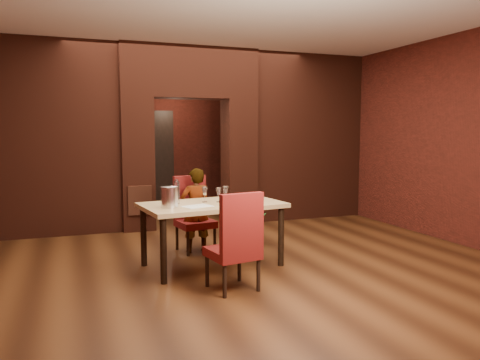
{
  "coord_description": "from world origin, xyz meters",
  "views": [
    {
      "loc": [
        -2.07,
        -6.25,
        1.72
      ],
      "look_at": [
        0.23,
        0.0,
        1.02
      ],
      "focal_mm": 35.0,
      "sensor_mm": 36.0,
      "label": 1
    }
  ],
  "objects_px": {
    "wine_glass_c": "(225,194)",
    "wine_bucket": "(170,197)",
    "person_seated": "(196,210)",
    "water_bottle": "(177,192)",
    "dining_table": "(212,234)",
    "chair_near": "(232,240)",
    "wine_glass_b": "(219,195)",
    "potted_plant": "(253,229)",
    "chair_far": "(195,214)",
    "wine_glass_a": "(205,195)"
  },
  "relations": [
    {
      "from": "wine_glass_c",
      "to": "wine_bucket",
      "type": "distance_m",
      "value": 0.78
    },
    {
      "from": "person_seated",
      "to": "water_bottle",
      "type": "xyz_separation_m",
      "value": [
        -0.41,
        -0.64,
        0.37
      ]
    },
    {
      "from": "dining_table",
      "to": "chair_near",
      "type": "xyz_separation_m",
      "value": [
        -0.05,
        -0.93,
        0.13
      ]
    },
    {
      "from": "person_seated",
      "to": "wine_bucket",
      "type": "height_order",
      "value": "person_seated"
    },
    {
      "from": "person_seated",
      "to": "wine_glass_c",
      "type": "xyz_separation_m",
      "value": [
        0.2,
        -0.73,
        0.32
      ]
    },
    {
      "from": "wine_glass_b",
      "to": "wine_glass_c",
      "type": "xyz_separation_m",
      "value": [
        0.08,
        -0.03,
        0.01
      ]
    },
    {
      "from": "person_seated",
      "to": "wine_glass_c",
      "type": "bearing_deg",
      "value": 103.71
    },
    {
      "from": "person_seated",
      "to": "wine_glass_b",
      "type": "distance_m",
      "value": 0.77
    },
    {
      "from": "dining_table",
      "to": "wine_bucket",
      "type": "bearing_deg",
      "value": -171.9
    },
    {
      "from": "chair_near",
      "to": "wine_glass_c",
      "type": "xyz_separation_m",
      "value": [
        0.24,
        0.95,
        0.38
      ]
    },
    {
      "from": "dining_table",
      "to": "water_bottle",
      "type": "xyz_separation_m",
      "value": [
        -0.43,
        0.11,
        0.56
      ]
    },
    {
      "from": "dining_table",
      "to": "potted_plant",
      "type": "distance_m",
      "value": 1.28
    },
    {
      "from": "chair_far",
      "to": "water_bottle",
      "type": "distance_m",
      "value": 0.91
    },
    {
      "from": "chair_far",
      "to": "dining_table",
      "type": "bearing_deg",
      "value": -97.92
    },
    {
      "from": "dining_table",
      "to": "person_seated",
      "type": "xyz_separation_m",
      "value": [
        -0.02,
        0.75,
        0.19
      ]
    },
    {
      "from": "wine_glass_b",
      "to": "wine_glass_c",
      "type": "relative_size",
      "value": 0.9
    },
    {
      "from": "chair_near",
      "to": "chair_far",
      "type": "bearing_deg",
      "value": -101.08
    },
    {
      "from": "chair_near",
      "to": "wine_bucket",
      "type": "bearing_deg",
      "value": -65.49
    },
    {
      "from": "dining_table",
      "to": "potted_plant",
      "type": "xyz_separation_m",
      "value": [
        0.91,
        0.88,
        -0.17
      ]
    },
    {
      "from": "person_seated",
      "to": "wine_bucket",
      "type": "distance_m",
      "value": 1.12
    },
    {
      "from": "chair_far",
      "to": "wine_glass_c",
      "type": "distance_m",
      "value": 0.88
    },
    {
      "from": "chair_near",
      "to": "wine_bucket",
      "type": "height_order",
      "value": "chair_near"
    },
    {
      "from": "dining_table",
      "to": "wine_bucket",
      "type": "distance_m",
      "value": 0.8
    },
    {
      "from": "potted_plant",
      "to": "chair_far",
      "type": "bearing_deg",
      "value": -174.36
    },
    {
      "from": "wine_glass_c",
      "to": "chair_near",
      "type": "bearing_deg",
      "value": -104.18
    },
    {
      "from": "dining_table",
      "to": "wine_glass_b",
      "type": "bearing_deg",
      "value": 17.57
    },
    {
      "from": "potted_plant",
      "to": "wine_bucket",
      "type": "bearing_deg",
      "value": -145.0
    },
    {
      "from": "chair_far",
      "to": "wine_bucket",
      "type": "relative_size",
      "value": 4.35
    },
    {
      "from": "chair_near",
      "to": "wine_glass_c",
      "type": "bearing_deg",
      "value": -113.87
    },
    {
      "from": "wine_glass_a",
      "to": "wine_bucket",
      "type": "bearing_deg",
      "value": -152.76
    },
    {
      "from": "wine_bucket",
      "to": "dining_table",
      "type": "bearing_deg",
      "value": 15.29
    },
    {
      "from": "chair_near",
      "to": "potted_plant",
      "type": "xyz_separation_m",
      "value": [
        0.96,
        1.81,
        -0.3
      ]
    },
    {
      "from": "dining_table",
      "to": "chair_far",
      "type": "relative_size",
      "value": 1.62
    },
    {
      "from": "dining_table",
      "to": "chair_far",
      "type": "distance_m",
      "value": 0.8
    },
    {
      "from": "chair_far",
      "to": "person_seated",
      "type": "height_order",
      "value": "person_seated"
    },
    {
      "from": "wine_bucket",
      "to": "water_bottle",
      "type": "height_order",
      "value": "water_bottle"
    },
    {
      "from": "dining_table",
      "to": "wine_glass_a",
      "type": "distance_m",
      "value": 0.52
    },
    {
      "from": "chair_far",
      "to": "wine_glass_c",
      "type": "relative_size",
      "value": 5.26
    },
    {
      "from": "potted_plant",
      "to": "wine_glass_c",
      "type": "bearing_deg",
      "value": -129.95
    },
    {
      "from": "person_seated",
      "to": "potted_plant",
      "type": "bearing_deg",
      "value": -173.75
    },
    {
      "from": "dining_table",
      "to": "water_bottle",
      "type": "bearing_deg",
      "value": 158.29
    },
    {
      "from": "potted_plant",
      "to": "chair_near",
      "type": "bearing_deg",
      "value": -118.0
    },
    {
      "from": "wine_glass_c",
      "to": "dining_table",
      "type": "bearing_deg",
      "value": -174.14
    },
    {
      "from": "wine_glass_c",
      "to": "potted_plant",
      "type": "height_order",
      "value": "wine_glass_c"
    },
    {
      "from": "chair_near",
      "to": "person_seated",
      "type": "distance_m",
      "value": 1.68
    },
    {
      "from": "wine_glass_a",
      "to": "wine_bucket",
      "type": "distance_m",
      "value": 0.57
    },
    {
      "from": "chair_near",
      "to": "wine_glass_a",
      "type": "distance_m",
      "value": 1.1
    },
    {
      "from": "water_bottle",
      "to": "wine_bucket",
      "type": "bearing_deg",
      "value": -118.69
    },
    {
      "from": "chair_near",
      "to": "dining_table",
      "type": "bearing_deg",
      "value": -103.04
    },
    {
      "from": "chair_near",
      "to": "wine_glass_b",
      "type": "distance_m",
      "value": 1.05
    }
  ]
}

